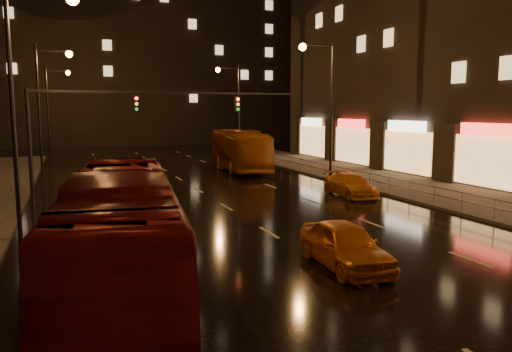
# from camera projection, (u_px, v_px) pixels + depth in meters

# --- Properties ---
(ground) EXTENTS (140.00, 140.00, 0.00)m
(ground) POSITION_uv_depth(u_px,v_px,m) (206.00, 195.00, 30.13)
(ground) COLOR black
(ground) RESTS_ON ground
(sidewalk_right) EXTENTS (7.00, 70.00, 0.15)m
(sidewalk_right) POSITION_uv_depth(u_px,v_px,m) (444.00, 194.00, 30.23)
(sidewalk_right) COLOR #38332D
(sidewalk_right) RESTS_ON ground
(building_distant) EXTENTS (44.00, 16.00, 36.00)m
(building_distant) POSITION_uv_depth(u_px,v_px,m) (142.00, 27.00, 77.40)
(building_distant) COLOR black
(building_distant) RESTS_ON ground
(traffic_signal) EXTENTS (15.31, 0.32, 6.20)m
(traffic_signal) POSITION_uv_depth(u_px,v_px,m) (117.00, 117.00, 27.74)
(traffic_signal) COLOR black
(traffic_signal) RESTS_ON ground
(railing_right) EXTENTS (0.05, 56.00, 1.00)m
(railing_right) POSITION_uv_depth(u_px,v_px,m) (370.00, 177.00, 31.75)
(railing_right) COLOR #99999E
(railing_right) RESTS_ON sidewalk_right
(bus_red) EXTENTS (4.31, 12.44, 3.40)m
(bus_red) POSITION_uv_depth(u_px,v_px,m) (121.00, 232.00, 13.91)
(bus_red) COLOR #5D0D0E
(bus_red) RESTS_ON ground
(bus_curb) EXTENTS (4.30, 12.53, 3.42)m
(bus_curb) POSITION_uv_depth(u_px,v_px,m) (239.00, 150.00, 42.93)
(bus_curb) COLOR #8F420E
(bus_curb) RESTS_ON ground
(taxi_near) EXTENTS (2.06, 4.48, 1.49)m
(taxi_near) POSITION_uv_depth(u_px,v_px,m) (345.00, 245.00, 16.17)
(taxi_near) COLOR orange
(taxi_near) RESTS_ON ground
(taxi_far) EXTENTS (2.12, 4.61, 1.31)m
(taxi_far) POSITION_uv_depth(u_px,v_px,m) (351.00, 185.00, 29.78)
(taxi_far) COLOR orange
(taxi_far) RESTS_ON ground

